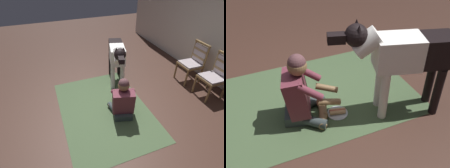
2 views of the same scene
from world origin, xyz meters
The scene contains 5 objects.
ground_plane centered at (0.00, 0.00, 0.00)m, with size 14.22×14.22×0.00m, color #432920.
area_rug centered at (-0.07, -0.09, 0.00)m, with size 2.48×1.71×0.01m, color #435938.
person_sitting_on_floor centered at (0.20, 0.21, 0.35)m, with size 0.70×0.59×0.84m.
large_dog centered at (-0.86, 0.52, 0.76)m, with size 1.47×0.58×1.17m.
hot_dog_on_plate centered at (-0.19, 0.32, 0.02)m, with size 0.25×0.25×0.06m.
Camera 2 is at (0.80, 2.59, 2.28)m, focal length 44.78 mm.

